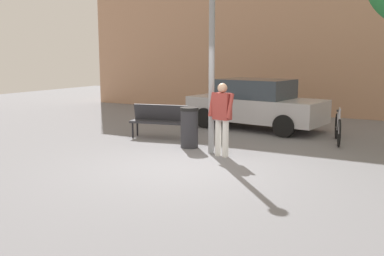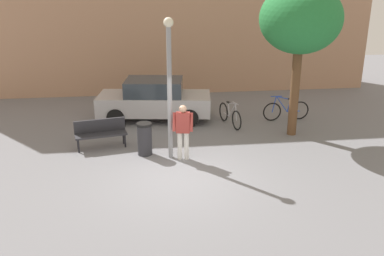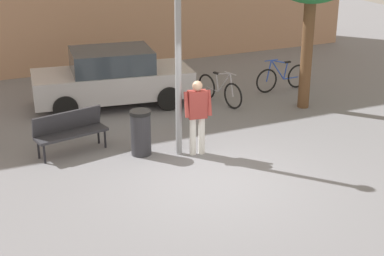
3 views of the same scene
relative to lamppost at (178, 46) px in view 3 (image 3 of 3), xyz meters
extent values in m
plane|color=slate|center=(0.14, -1.43, -2.40)|extent=(36.00, 36.00, 0.00)
cylinder|color=gray|center=(0.00, 0.00, -0.48)|extent=(0.14, 0.14, 3.85)
cylinder|color=white|center=(0.46, -0.20, -1.98)|extent=(0.14, 0.14, 0.85)
cylinder|color=white|center=(0.26, -0.16, -1.98)|extent=(0.14, 0.14, 0.85)
cube|color=#9E3833|center=(0.36, -0.18, -1.25)|extent=(0.43, 0.29, 0.60)
sphere|color=tan|center=(0.36, -0.18, -0.84)|extent=(0.22, 0.22, 0.22)
cylinder|color=#9E3833|center=(0.60, -0.27, -1.22)|extent=(0.13, 0.24, 0.55)
cylinder|color=#9E3833|center=(0.10, -0.18, -1.22)|extent=(0.13, 0.24, 0.55)
cube|color=#2D2D33|center=(-2.12, 1.01, -1.95)|extent=(1.66, 0.76, 0.06)
cube|color=#2D2D33|center=(-2.15, 1.19, -1.70)|extent=(1.59, 0.45, 0.44)
cylinder|color=black|center=(-1.38, 1.00, -2.19)|extent=(0.05, 0.05, 0.42)
cylinder|color=black|center=(-2.79, 0.70, -2.19)|extent=(0.05, 0.05, 0.42)
cylinder|color=black|center=(-1.44, 1.31, -2.19)|extent=(0.05, 0.05, 0.42)
cylinder|color=black|center=(-2.85, 1.02, -2.19)|extent=(0.05, 0.05, 0.42)
cylinder|color=brown|center=(4.30, 1.51, -0.91)|extent=(0.30, 0.30, 2.98)
torus|color=black|center=(4.06, 3.02, -2.05)|extent=(0.71, 0.08, 0.71)
torus|color=black|center=(5.16, 3.07, -2.05)|extent=(0.71, 0.08, 0.71)
cylinder|color=blue|center=(4.43, 3.04, -1.76)|extent=(0.50, 0.06, 0.64)
cylinder|color=blue|center=(4.48, 3.04, -1.53)|extent=(0.58, 0.06, 0.18)
cylinder|color=blue|center=(4.71, 3.05, -1.84)|extent=(0.14, 0.04, 0.48)
cylinder|color=blue|center=(4.91, 3.06, -2.07)|extent=(0.50, 0.06, 0.04)
cylinder|color=blue|center=(4.13, 3.02, -1.76)|extent=(0.17, 0.04, 0.63)
cube|color=black|center=(4.76, 3.05, -1.57)|extent=(0.20, 0.09, 0.04)
cylinder|color=blue|center=(4.19, 3.03, -1.45)|extent=(0.44, 0.05, 0.03)
torus|color=black|center=(2.51, 2.18, -2.05)|extent=(0.22, 0.70, 0.71)
torus|color=black|center=(2.25, 3.25, -2.05)|extent=(0.22, 0.70, 0.71)
cylinder|color=#ADADB7|center=(2.42, 2.53, -1.76)|extent=(0.15, 0.49, 0.64)
cylinder|color=#ADADB7|center=(2.41, 2.58, -1.53)|extent=(0.17, 0.57, 0.18)
cylinder|color=#ADADB7|center=(2.35, 2.81, -1.84)|extent=(0.07, 0.14, 0.48)
cylinder|color=#ADADB7|center=(2.31, 3.00, -2.07)|extent=(0.15, 0.49, 0.04)
cylinder|color=#ADADB7|center=(2.49, 2.24, -1.76)|extent=(0.07, 0.17, 0.63)
cube|color=black|center=(2.34, 2.86, -1.57)|extent=(0.13, 0.21, 0.04)
cylinder|color=#ADADB7|center=(2.48, 2.30, -1.45)|extent=(0.13, 0.43, 0.03)
cube|color=#B7B7BC|center=(-0.32, 3.79, -1.78)|extent=(4.39, 2.26, 0.70)
cube|color=#333D47|center=(-0.32, 3.79, -1.15)|extent=(2.29, 1.84, 0.60)
cylinder|color=black|center=(1.13, 4.39, -2.08)|extent=(0.66, 0.31, 0.64)
cylinder|color=black|center=(0.91, 2.81, -2.08)|extent=(0.66, 0.31, 0.64)
cylinder|color=black|center=(-1.54, 4.76, -2.08)|extent=(0.66, 0.31, 0.64)
cylinder|color=black|center=(-1.76, 3.18, -2.08)|extent=(0.66, 0.31, 0.64)
cylinder|color=#2D2D33|center=(-0.76, 0.32, -1.94)|extent=(0.44, 0.44, 0.93)
cylinder|color=black|center=(-0.76, 0.32, -1.43)|extent=(0.46, 0.46, 0.08)
camera|label=1|loc=(4.43, -9.06, -0.12)|focal=40.90mm
camera|label=2|loc=(-0.83, -11.83, 2.68)|focal=39.88mm
camera|label=3|loc=(-4.62, -10.84, 2.75)|focal=54.59mm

